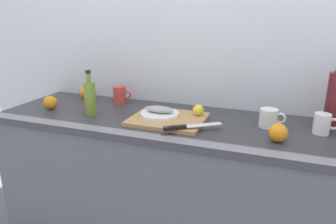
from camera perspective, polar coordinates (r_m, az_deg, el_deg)
The scene contains 15 objects.
back_wall at distance 1.89m, azimuth 4.79°, elevation 11.77°, with size 3.20×0.05×2.50m, color silver.
kitchen_counter at distance 1.85m, azimuth 1.34°, elevation -14.66°, with size 2.00×0.60×0.90m.
cutting_board at distance 1.63m, azimuth 0.00°, elevation -1.34°, with size 0.38×0.32×0.02m, color tan.
white_plate at distance 1.66m, azimuth -1.53°, elevation -0.35°, with size 0.21×0.21×0.01m, color white.
fish_fillet at distance 1.66m, azimuth -1.54°, elevation 0.49°, with size 0.16×0.07×0.04m, color #999E99.
chef_knife at distance 1.47m, azimuth 3.26°, elevation -2.73°, with size 0.25×0.19×0.02m.
lemon_0 at distance 1.67m, azimuth 5.59°, elevation 0.37°, with size 0.06×0.06×0.06m, color yellow.
olive_oil_bottle at distance 1.76m, azimuth -14.15°, elevation 2.58°, with size 0.06×0.06×0.25m.
wine_bottle at distance 1.71m, azimuth 28.20°, elevation 2.13°, with size 0.07×0.07×0.36m.
coffee_mug_0 at distance 1.62m, azimuth 26.52°, elevation -1.94°, with size 0.11×0.07×0.10m.
coffee_mug_1 at distance 1.62m, azimuth 18.05°, elevation -1.05°, with size 0.13×0.09×0.09m.
coffee_mug_2 at distance 1.98m, azimuth -8.81°, elevation 3.18°, with size 0.12×0.08×0.11m.
orange_0 at distance 1.45m, azimuth 19.58°, elevation -3.59°, with size 0.08×0.08×0.08m, color orange.
orange_1 at distance 1.96m, azimuth -20.83°, elevation 1.65°, with size 0.08×0.08×0.08m, color orange.
orange_2 at distance 2.14m, azimuth -15.00°, elevation 3.46°, with size 0.08×0.08×0.08m, color orange.
Camera 1 is at (0.50, -1.48, 1.44)m, focal length 33.17 mm.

